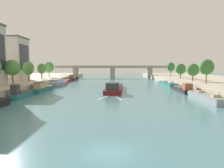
# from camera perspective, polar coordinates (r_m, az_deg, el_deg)

# --- Properties ---
(ground_plane) EXTENTS (400.00, 400.00, 0.00)m
(ground_plane) POSITION_cam_1_polar(r_m,az_deg,el_deg) (18.64, -0.96, -18.07)
(ground_plane) COLOR teal
(barge_midriver) EXTENTS (6.01, 24.18, 2.94)m
(barge_midriver) POSITION_cam_1_polar(r_m,az_deg,el_deg) (63.01, 0.60, -0.97)
(barge_midriver) COLOR maroon
(barge_midriver) RESTS_ON ground
(wake_behind_barge) EXTENTS (5.59, 6.07, 0.03)m
(wake_behind_barge) POSITION_cam_1_polar(r_m,az_deg,el_deg) (48.35, -0.37, -3.79)
(wake_behind_barge) COLOR silver
(wake_behind_barge) RESTS_ON ground
(moored_boat_left_midway) EXTENTS (2.01, 10.22, 3.34)m
(moored_boat_left_midway) POSITION_cam_1_polar(r_m,az_deg,el_deg) (52.73, -23.34, -2.41)
(moored_boat_left_midway) COLOR #23666B
(moored_boat_left_midway) RESTS_ON ground
(moored_boat_left_near) EXTENTS (2.70, 13.66, 2.76)m
(moored_boat_left_near) POSITION_cam_1_polar(r_m,az_deg,el_deg) (65.00, -18.27, -0.81)
(moored_boat_left_near) COLOR #23666B
(moored_boat_left_near) RESTS_ON ground
(moored_boat_left_far) EXTENTS (3.23, 15.16, 2.51)m
(moored_boat_left_far) POSITION_cam_1_polar(r_m,az_deg,el_deg) (81.54, -14.23, 0.31)
(moored_boat_left_far) COLOR gray
(moored_boat_left_far) RESTS_ON ground
(moored_boat_left_end) EXTENTS (2.55, 12.24, 2.09)m
(moored_boat_left_end) POSITION_cam_1_polar(r_m,az_deg,el_deg) (96.75, -12.19, 0.73)
(moored_boat_left_end) COLOR maroon
(moored_boat_left_end) RESTS_ON ground
(moored_boat_left_lone) EXTENTS (3.13, 16.08, 3.07)m
(moored_boat_left_lone) POSITION_cam_1_polar(r_m,az_deg,el_deg) (112.77, -10.35, 1.53)
(moored_boat_left_lone) COLOR #1E284C
(moored_boat_left_lone) RESTS_ON ground
(moored_boat_right_far) EXTENTS (3.00, 15.71, 2.43)m
(moored_boat_right_far) POSITION_cam_1_polar(r_m,az_deg,el_deg) (49.38, 24.06, -3.24)
(moored_boat_right_far) COLOR gray
(moored_boat_right_far) RESTS_ON ground
(moored_boat_right_end) EXTENTS (3.20, 14.70, 2.74)m
(moored_boat_right_end) POSITION_cam_1_polar(r_m,az_deg,el_deg) (63.84, 18.49, -1.21)
(moored_boat_right_end) COLOR black
(moored_boat_right_end) RESTS_ON ground
(moored_boat_right_near) EXTENTS (3.31, 16.79, 2.40)m
(moored_boat_right_near) POSITION_cam_1_polar(r_m,az_deg,el_deg) (81.77, 14.65, 0.05)
(moored_boat_right_near) COLOR #23666B
(moored_boat_right_near) RESTS_ON ground
(tree_left_by_lamp) EXTENTS (4.35, 4.35, 6.85)m
(tree_left_by_lamp) POSITION_cam_1_polar(r_m,az_deg,el_deg) (66.44, -25.28, 3.98)
(tree_left_by_lamp) COLOR brown
(tree_left_by_lamp) RESTS_ON quay_left
(tree_left_end_of_row) EXTENTS (3.66, 3.66, 6.69)m
(tree_left_end_of_row) POSITION_cam_1_polar(r_m,az_deg,el_deg) (75.62, -21.64, 3.99)
(tree_left_end_of_row) COLOR brown
(tree_left_end_of_row) RESTS_ON quay_left
(tree_left_second) EXTENTS (3.25, 3.25, 6.15)m
(tree_left_second) POSITION_cam_1_polar(r_m,az_deg,el_deg) (87.00, -18.46, 3.95)
(tree_left_second) COLOR brown
(tree_left_second) RESTS_ON quay_left
(tree_left_midway) EXTENTS (4.36, 4.36, 7.05)m
(tree_left_midway) POSITION_cam_1_polar(r_m,az_deg,el_deg) (99.14, -16.64, 4.44)
(tree_left_midway) COLOR brown
(tree_left_midway) RESTS_ON quay_left
(tree_right_nearest) EXTENTS (4.07, 4.07, 7.03)m
(tree_right_nearest) POSITION_cam_1_polar(r_m,az_deg,el_deg) (66.58, 24.15, 4.19)
(tree_right_nearest) COLOR brown
(tree_right_nearest) RESTS_ON quay_right
(tree_right_far) EXTENTS (4.07, 4.07, 5.93)m
(tree_right_far) POSITION_cam_1_polar(r_m,az_deg,el_deg) (77.67, 21.00, 3.59)
(tree_right_far) COLOR brown
(tree_right_far) RESTS_ON quay_right
(tree_right_by_lamp) EXTENTS (4.10, 4.10, 6.10)m
(tree_right_by_lamp) POSITION_cam_1_polar(r_m,az_deg,el_deg) (90.02, 18.01, 3.88)
(tree_right_by_lamp) COLOR brown
(tree_right_by_lamp) RESTS_ON quay_right
(tree_right_second) EXTENTS (3.54, 3.54, 6.86)m
(tree_right_second) POSITION_cam_1_polar(r_m,az_deg,el_deg) (103.50, 15.61, 4.46)
(tree_right_second) COLOR brown
(tree_right_second) RESTS_ON quay_right
(building_left_tall) EXTENTS (12.36, 9.96, 15.33)m
(building_left_tall) POSITION_cam_1_polar(r_m,az_deg,el_deg) (84.28, -26.32, 6.13)
(building_left_tall) COLOR #BCB2A8
(building_left_tall) RESTS_ON quay_left
(bridge_far) EXTENTS (68.87, 4.40, 7.65)m
(bridge_far) POSITION_cam_1_polar(r_m,az_deg,el_deg) (128.32, 0.17, 3.80)
(bridge_far) COLOR gray
(bridge_far) RESTS_ON ground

